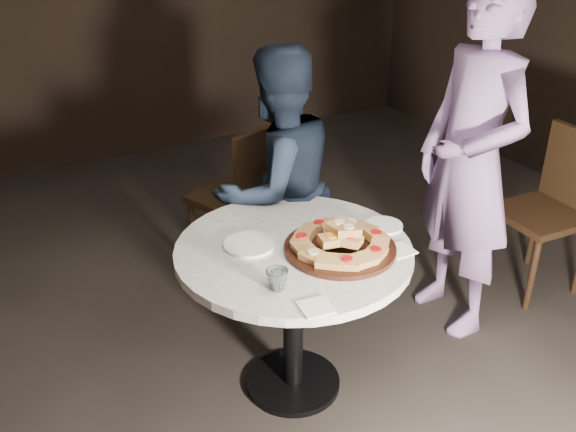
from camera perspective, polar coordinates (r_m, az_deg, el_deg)
The scene contains 13 objects.
floor at distance 3.27m, azimuth 3.84°, elevation -15.02°, with size 7.00×7.00×0.00m, color black.
table at distance 2.90m, azimuth 0.49°, elevation -5.26°, with size 1.07×1.07×0.79m.
serving_board at distance 2.80m, azimuth 4.64°, elevation -2.88°, with size 0.49×0.49×0.02m, color black.
focaccia_pile at distance 2.77m, azimuth 4.70°, elevation -2.11°, with size 0.44×0.43×0.12m.
plate_left at distance 2.83m, azimuth -3.46°, elevation -2.54°, with size 0.23×0.23×0.01m, color white.
plate_right at distance 3.02m, azimuth 8.52°, elevation -0.82°, with size 0.18×0.18×0.01m, color white.
water_glass at distance 2.52m, azimuth -0.96°, elevation -5.67°, with size 0.09×0.09×0.08m, color silver.
napkin_near at distance 2.44m, azimuth 2.47°, elevation -8.10°, with size 0.12×0.12×0.01m, color white.
napkin_far at distance 2.83m, azimuth 9.90°, elevation -3.01°, with size 0.12×0.12×0.01m, color white.
chair_far at distance 3.83m, azimuth -3.47°, elevation 2.28°, with size 0.61×0.62×1.01m.
chair_right at distance 4.07m, azimuth 22.68°, elevation 1.30°, with size 0.50×0.48×0.97m.
diner_navy at distance 3.40m, azimuth -1.02°, elevation 2.40°, with size 0.74×0.58×1.53m, color black.
diner_teal at distance 3.41m, azimuth 15.93°, elevation 4.56°, with size 0.69×0.45×1.88m, color #866DAA.
Camera 1 is at (-1.37, -1.99, 2.21)m, focal length 40.00 mm.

